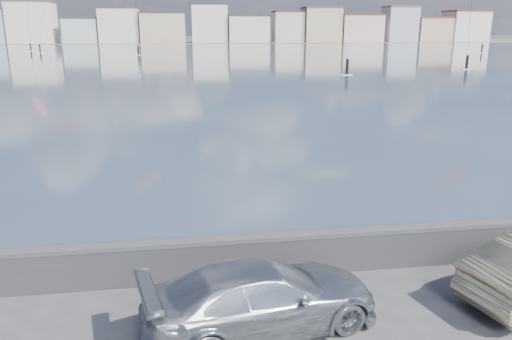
{
  "coord_description": "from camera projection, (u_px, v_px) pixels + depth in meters",
  "views": [
    {
      "loc": [
        -0.79,
        -7.76,
        5.61
      ],
      "look_at": [
        1.0,
        4.0,
        2.2
      ],
      "focal_mm": 35.0,
      "sensor_mm": 36.0,
      "label": 1
    }
  ],
  "objects": [
    {
      "name": "far_shore_strip",
      "position": [
        180.0,
        42.0,
        199.1
      ],
      "size": [
        500.0,
        60.0,
        0.0
      ],
      "primitive_type": "cube",
      "color": "#4C473D",
      "rests_on": "ground"
    },
    {
      "name": "seawall",
      "position": [
        221.0,
        255.0,
        11.44
      ],
      "size": [
        400.0,
        0.36,
        1.08
      ],
      "color": "#28282B",
      "rests_on": "ground"
    },
    {
      "name": "car_silver",
      "position": [
        262.0,
        297.0,
        9.5
      ],
      "size": [
        4.88,
        2.79,
        1.33
      ],
      "primitive_type": "imported",
      "rotation": [
        0.0,
        0.0,
        1.78
      ],
      "color": "#AAADB2",
      "rests_on": "ground"
    },
    {
      "name": "far_buildings",
      "position": [
        183.0,
        26.0,
        184.33
      ],
      "size": [
        240.79,
        13.26,
        14.6
      ],
      "color": "#B7C6BC",
      "rests_on": "ground"
    },
    {
      "name": "bay_water",
      "position": [
        183.0,
        58.0,
        95.99
      ],
      "size": [
        500.0,
        177.0,
        0.0
      ],
      "primitive_type": "cube",
      "color": "#32415D",
      "rests_on": "ground"
    }
  ]
}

